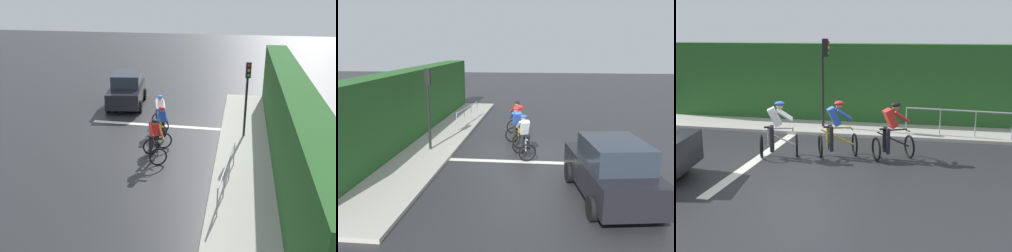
{
  "view_description": "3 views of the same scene",
  "coord_description": "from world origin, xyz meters",
  "views": [
    {
      "loc": [
        -3.47,
        15.65,
        6.16
      ],
      "look_at": [
        -0.73,
        1.56,
        0.98
      ],
      "focal_mm": 40.95,
      "sensor_mm": 36.0,
      "label": 1
    },
    {
      "loc": [
        0.78,
        -13.78,
        4.3
      ],
      "look_at": [
        -0.65,
        -0.36,
        1.18
      ],
      "focal_mm": 38.38,
      "sensor_mm": 36.0,
      "label": 2
    },
    {
      "loc": [
        11.77,
        3.87,
        3.68
      ],
      "look_at": [
        -0.26,
        1.3,
        0.96
      ],
      "focal_mm": 46.98,
      "sensor_mm": 36.0,
      "label": 3
    }
  ],
  "objects": [
    {
      "name": "cyclist_mid",
      "position": [
        0.07,
        -0.6,
        0.8
      ],
      "size": [
        0.99,
        1.24,
        1.66
      ],
      "color": "black",
      "rests_on": "ground"
    },
    {
      "name": "sidewalk_kerb",
      "position": [
        -4.12,
        2.0,
        0.06
      ],
      "size": [
        2.8,
        18.1,
        0.12
      ],
      "primitive_type": "cube",
      "color": "#ADA89E",
      "rests_on": "ground"
    },
    {
      "name": "ground_plane",
      "position": [
        0.0,
        0.0,
        0.0
      ],
      "size": [
        80.0,
        80.0,
        0.0
      ],
      "primitive_type": "plane",
      "color": "#28282B"
    },
    {
      "name": "cyclist_second",
      "position": [
        -0.35,
        1.05,
        0.8
      ],
      "size": [
        1.04,
        1.26,
        1.66
      ],
      "color": "black",
      "rests_on": "ground"
    },
    {
      "name": "stone_wall_low",
      "position": [
        -5.02,
        2.0,
        0.25
      ],
      "size": [
        0.44,
        18.1,
        0.51
      ],
      "primitive_type": "cube",
      "color": "gray",
      "rests_on": "ground"
    },
    {
      "name": "traffic_light_near_crossing",
      "position": [
        -3.75,
        -0.18,
        2.22
      ],
      "size": [
        0.22,
        0.31,
        3.34
      ],
      "color": "black",
      "rests_on": "ground"
    },
    {
      "name": "pedestrian_railing_kerbside",
      "position": [
        -3.22,
        4.6,
        0.79
      ],
      "size": [
        0.4,
        3.51,
        1.03
      ],
      "color": "#999EA3",
      "rests_on": "ground"
    },
    {
      "name": "car_black",
      "position": [
        2.68,
        -4.12,
        0.87
      ],
      "size": [
        2.37,
        4.32,
        1.76
      ],
      "color": "black",
      "rests_on": "ground"
    },
    {
      "name": "hedge_wall",
      "position": [
        -5.32,
        2.0,
        1.56
      ],
      "size": [
        1.1,
        18.1,
        3.13
      ],
      "primitive_type": "cube",
      "color": "#265623",
      "rests_on": "ground"
    },
    {
      "name": "road_marking_stop_line",
      "position": [
        0.0,
        -1.12,
        0.0
      ],
      "size": [
        7.0,
        0.3,
        0.01
      ],
      "primitive_type": "cube",
      "color": "silver",
      "rests_on": "ground"
    },
    {
      "name": "cyclist_lead",
      "position": [
        -0.42,
        2.67,
        0.8
      ],
      "size": [
        1.1,
        1.27,
        1.66
      ],
      "color": "black",
      "rests_on": "ground"
    }
  ]
}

